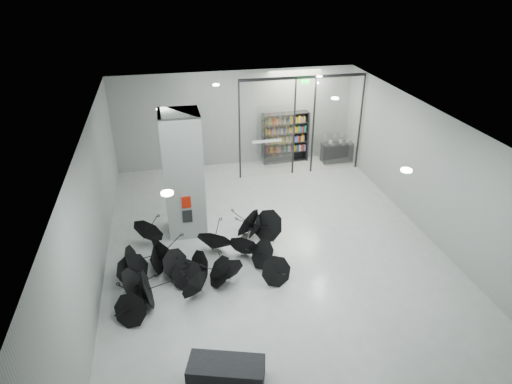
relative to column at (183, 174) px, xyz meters
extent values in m
plane|color=gray|center=(2.50, -2.00, -2.00)|extent=(14.00, 14.00, 0.00)
cube|color=slate|center=(2.50, -2.00, 2.00)|extent=(10.00, 14.00, 0.02)
cube|color=slate|center=(2.50, 5.00, 0.00)|extent=(10.00, 0.02, 4.00)
cube|color=slate|center=(-2.50, -2.00, 0.00)|extent=(0.02, 14.00, 4.00)
cube|color=slate|center=(7.50, -2.00, 0.00)|extent=(0.02, 14.00, 4.00)
cube|color=slate|center=(0.00, 0.00, 0.00)|extent=(1.20, 1.20, 4.00)
cube|color=#A50A07|center=(0.00, -0.62, -0.65)|extent=(0.28, 0.04, 0.38)
cube|color=black|center=(0.00, -0.62, -1.15)|extent=(0.30, 0.03, 0.42)
cube|color=#0CE533|center=(4.90, 3.30, 1.82)|extent=(0.30, 0.06, 0.15)
cube|color=silver|center=(3.50, 3.50, 0.00)|extent=(2.20, 0.02, 3.95)
cube|color=silver|center=(6.40, 3.50, 0.00)|extent=(2.00, 0.02, 3.95)
cube|color=black|center=(2.40, 3.50, 0.00)|extent=(0.06, 0.06, 4.00)
cube|color=black|center=(4.60, 3.50, 0.00)|extent=(0.06, 0.06, 4.00)
cube|color=black|center=(5.40, 3.50, 0.00)|extent=(0.06, 0.06, 4.00)
cube|color=black|center=(7.40, 3.50, 0.00)|extent=(0.06, 0.06, 4.00)
cube|color=black|center=(4.90, 3.50, 1.95)|extent=(5.00, 0.08, 0.10)
cube|color=black|center=(0.34, -6.21, -1.74)|extent=(1.73, 1.13, 0.51)
cube|color=black|center=(6.87, 4.26, -1.58)|extent=(1.43, 0.62, 0.84)
camera|label=1|loc=(-0.43, -12.80, 5.97)|focal=31.59mm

